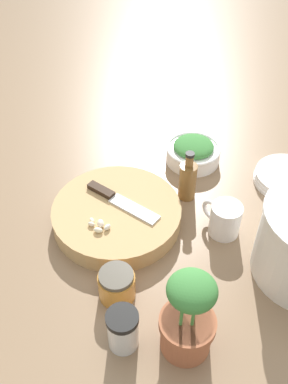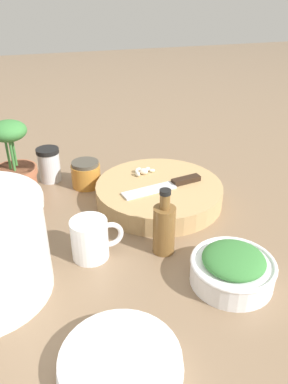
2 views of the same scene
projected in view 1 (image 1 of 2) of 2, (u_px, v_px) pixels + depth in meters
ground_plane at (165, 218)px, 1.07m from camera, size 5.00×5.00×0.00m
cutting_board at (117, 215)px, 1.04m from camera, size 0.31×0.31×0.05m
chef_knife at (118, 200)px, 1.04m from camera, size 0.06×0.21×0.01m
garlic_cloves at (99, 225)px, 0.98m from camera, size 0.04×0.06×0.02m
herb_bowl at (193, 152)px, 1.21m from camera, size 0.15×0.15×0.07m
spice_jar at (123, 330)px, 0.79m from camera, size 0.06×0.06×0.09m
coffee_mug at (224, 219)px, 1.01m from camera, size 0.07×0.11×0.08m
plate_stack at (287, 178)px, 1.16m from camera, size 0.18×0.18×0.03m
honey_jar at (117, 285)px, 0.88m from camera, size 0.08×0.08×0.07m
oil_bottle at (188, 180)px, 1.09m from camera, size 0.04×0.04×0.14m
potted_herb at (188, 321)px, 0.77m from camera, size 0.11×0.11×0.21m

